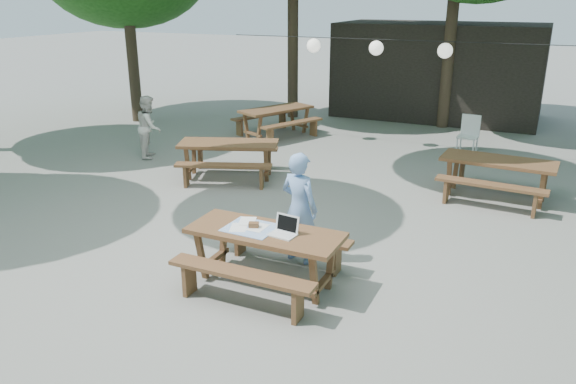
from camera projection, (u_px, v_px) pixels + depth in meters
The scene contains 12 objects.
ground at pixel (272, 236), 8.84m from camera, with size 80.00×80.00×0.00m, color slate.
pavilion at pixel (439, 70), 17.16m from camera, with size 6.00×3.00×2.80m, color black.
main_picnic_table at pixel (265, 256), 7.28m from camera, with size 2.00×1.58×0.75m.
picnic_table_nw at pixel (229, 159), 11.56m from camera, with size 2.34×2.15×0.75m.
picnic_table_ne at pixel (496, 178), 10.36m from camera, with size 2.05×1.70×0.75m.
picnic_table_far_w at pixel (276, 122), 14.99m from camera, with size 2.23×2.38×0.75m.
woman at pixel (299, 208), 7.79m from camera, with size 0.58×0.38×1.59m, color #7CA5E3.
second_person at pixel (149, 127), 12.92m from camera, with size 0.70×0.54×1.44m, color silver.
plastic_chair at pixel (467, 143), 13.39m from camera, with size 0.48×0.48×0.90m.
laptop at pixel (285, 230), 7.03m from camera, with size 0.36×0.30×0.24m.
tabletop_clutter at pixel (251, 227), 7.24m from camera, with size 0.67×0.63×0.08m.
paper_lanterns at pixel (377, 48), 13.25m from camera, with size 9.00×0.34×0.38m.
Camera 1 is at (3.64, -7.25, 3.60)m, focal length 35.00 mm.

